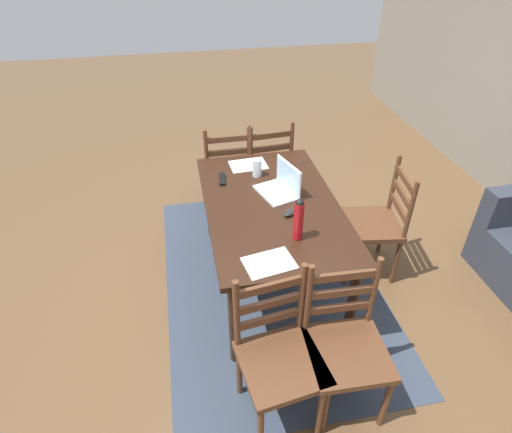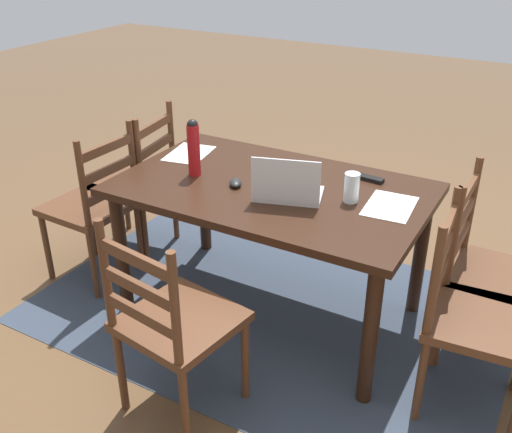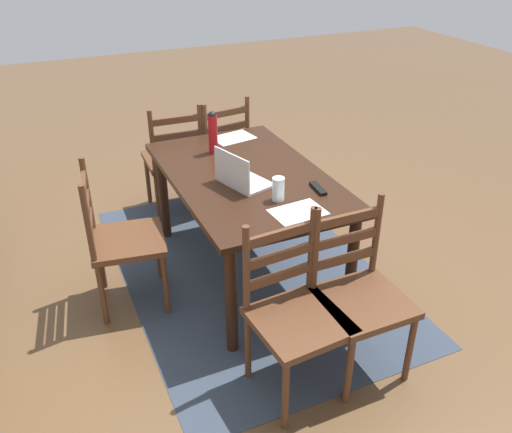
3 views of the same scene
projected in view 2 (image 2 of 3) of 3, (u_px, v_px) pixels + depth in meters
The scene contains 15 objects.
ground_plane at pixel (270, 309), 3.26m from camera, with size 14.00×14.00×0.00m, color brown.
area_rug at pixel (270, 308), 3.26m from camera, with size 2.49×1.65×0.01m, color #333D4C.
dining_table at pixel (272, 203), 2.96m from camera, with size 1.53×0.94×0.75m.
chair_far_head at pixel (173, 324), 2.40m from camera, with size 0.50×0.50×0.95m.
chair_left_near at pixel (490, 274), 2.73m from camera, with size 0.44×0.44×0.95m.
chair_right_far at pixel (94, 206), 3.36m from camera, with size 0.46×0.46×0.95m.
chair_right_near at pixel (137, 183), 3.66m from camera, with size 0.50×0.50×0.95m.
chair_left_far at pixel (473, 317), 2.44m from camera, with size 0.47×0.47×0.95m.
laptop at pixel (287, 188), 2.75m from camera, with size 0.37×0.31×0.23m.
water_bottle at pixel (194, 147), 2.97m from camera, with size 0.06×0.06×0.30m.
drinking_glass at pixel (352, 188), 2.73m from camera, with size 0.07×0.07×0.14m, color silver.
computer_mouse at pixel (235, 183), 2.91m from camera, with size 0.06×0.10×0.03m, color black.
tv_remote at pixel (367, 178), 2.98m from camera, with size 0.04×0.17×0.02m, color black.
paper_stack_left at pixel (390, 206), 2.71m from camera, with size 0.21×0.30×0.00m, color white.
paper_stack_right at pixel (189, 154), 3.30m from camera, with size 0.21×0.30×0.00m, color white.
Camera 2 is at (-1.24, 2.35, 1.96)m, focal length 41.14 mm.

